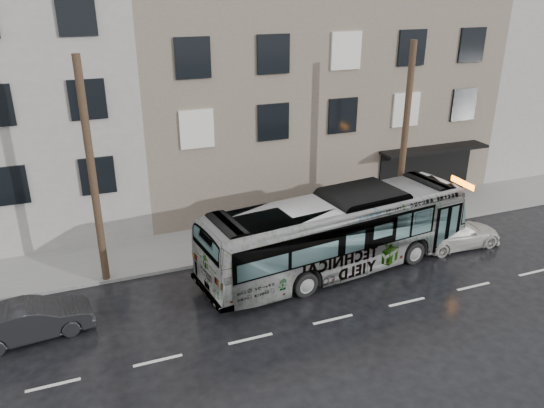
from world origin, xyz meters
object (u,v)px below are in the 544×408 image
(utility_pole_rear, at_px, (92,175))
(dark_sedan, at_px, (32,320))
(sign_post, at_px, (417,202))
(white_sedan, at_px, (455,233))
(utility_pole_front, at_px, (404,140))
(bus, at_px, (338,233))

(utility_pole_rear, xyz_separation_m, dark_sedan, (-2.68, -2.94, -3.99))
(sign_post, xyz_separation_m, white_sedan, (0.44, -2.52, -0.71))
(utility_pole_rear, distance_m, white_sedan, 16.25)
(utility_pole_rear, bearing_deg, utility_pole_front, 0.00)
(utility_pole_rear, xyz_separation_m, bus, (9.37, -2.43, -2.96))
(sign_post, height_order, bus, bus)
(utility_pole_front, distance_m, utility_pole_rear, 14.00)
(utility_pole_front, relative_size, bus, 0.74)
(bus, bearing_deg, dark_sedan, 85.19)
(utility_pole_front, distance_m, bus, 6.01)
(sign_post, bearing_deg, utility_pole_rear, 180.00)
(sign_post, xyz_separation_m, bus, (-5.73, -2.43, 0.34))
(bus, xyz_separation_m, white_sedan, (6.17, -0.09, -1.05))
(utility_pole_front, bearing_deg, dark_sedan, -170.01)
(utility_pole_front, bearing_deg, white_sedan, -58.49)
(utility_pole_front, distance_m, sign_post, 3.48)
(utility_pole_front, relative_size, utility_pole_rear, 1.00)
(utility_pole_rear, distance_m, bus, 10.12)
(utility_pole_front, xyz_separation_m, utility_pole_rear, (-14.00, 0.00, 0.00))
(sign_post, bearing_deg, bus, -157.02)
(sign_post, height_order, dark_sedan, sign_post)
(dark_sedan, bearing_deg, sign_post, -87.43)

